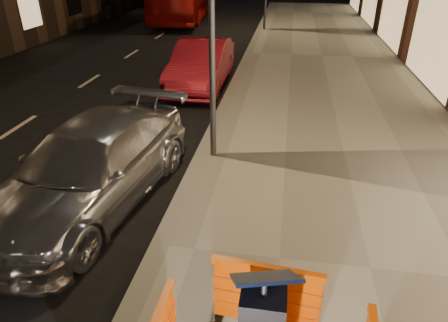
% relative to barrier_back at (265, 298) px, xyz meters
% --- Properties ---
extents(ground_plane, '(120.00, 120.00, 0.00)m').
position_rel_barrier_back_xyz_m(ground_plane, '(-1.62, 1.22, -0.63)').
color(ground_plane, black).
rests_on(ground_plane, ground).
extents(sidewalk, '(6.00, 60.00, 0.15)m').
position_rel_barrier_back_xyz_m(sidewalk, '(1.38, 1.22, -0.55)').
color(sidewalk, gray).
rests_on(sidewalk, ground).
extents(kerb, '(0.30, 60.00, 0.15)m').
position_rel_barrier_back_xyz_m(kerb, '(-1.62, 1.22, -0.55)').
color(kerb, slate).
rests_on(kerb, ground).
extents(barrier_back, '(1.26, 0.62, 0.95)m').
position_rel_barrier_back_xyz_m(barrier_back, '(0.00, 0.00, 0.00)').
color(barrier_back, '#F85703').
rests_on(barrier_back, sidewalk).
extents(car_silver, '(2.68, 5.09, 1.41)m').
position_rel_barrier_back_xyz_m(car_silver, '(-3.18, 2.39, -0.63)').
color(car_silver, '#B0B0B5').
rests_on(car_silver, ground).
extents(car_red, '(1.56, 4.41, 1.45)m').
position_rel_barrier_back_xyz_m(car_red, '(-2.70, 9.28, -0.63)').
color(car_red, maroon).
rests_on(car_red, ground).
extents(bus_doubledecker, '(3.38, 10.94, 3.00)m').
position_rel_barrier_back_xyz_m(bus_doubledecker, '(-6.65, 23.08, -0.63)').
color(bus_doubledecker, '#970C0A').
rests_on(bus_doubledecker, ground).
extents(street_lamp_mid, '(0.12, 0.12, 6.00)m').
position_rel_barrier_back_xyz_m(street_lamp_mid, '(-1.37, 4.22, 2.52)').
color(street_lamp_mid, '#3F3F44').
rests_on(street_lamp_mid, sidewalk).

